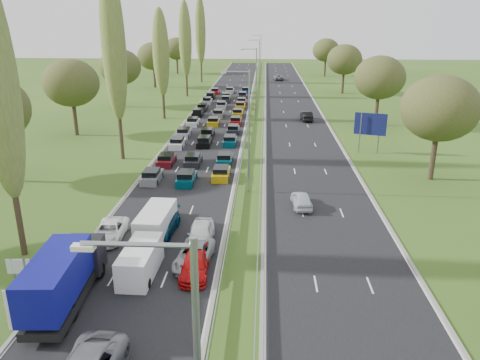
# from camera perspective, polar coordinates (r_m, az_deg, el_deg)

# --- Properties ---
(ground) EXTENTS (260.00, 260.00, 0.00)m
(ground) POSITION_cam_1_polar(r_m,az_deg,el_deg) (82.53, 1.97, 7.54)
(ground) COLOR #345019
(ground) RESTS_ON ground
(near_carriageway) EXTENTS (10.50, 215.00, 0.04)m
(near_carriageway) POSITION_cam_1_polar(r_m,az_deg,el_deg) (85.36, -2.57, 7.92)
(near_carriageway) COLOR black
(near_carriageway) RESTS_ON ground
(far_carriageway) EXTENTS (10.50, 215.00, 0.04)m
(far_carriageway) POSITION_cam_1_polar(r_m,az_deg,el_deg) (85.13, 6.60, 7.78)
(far_carriageway) COLOR black
(far_carriageway) RESTS_ON ground
(central_reservation) EXTENTS (2.36, 215.00, 0.32)m
(central_reservation) POSITION_cam_1_polar(r_m,az_deg,el_deg) (84.87, 2.01, 8.24)
(central_reservation) COLOR gray
(central_reservation) RESTS_ON ground
(lamp_columns) EXTENTS (0.18, 140.18, 12.00)m
(lamp_columns) POSITION_cam_1_polar(r_m,az_deg,el_deg) (79.57, 1.99, 11.49)
(lamp_columns) COLOR gray
(lamp_columns) RESTS_ON ground
(poplar_row) EXTENTS (2.80, 127.80, 22.44)m
(poplar_row) POSITION_cam_1_polar(r_m,az_deg,el_deg) (71.33, -11.57, 15.42)
(poplar_row) COLOR #2D2116
(poplar_row) RESTS_ON ground
(woodland_left) EXTENTS (8.00, 166.00, 11.10)m
(woodland_left) POSITION_cam_1_polar(r_m,az_deg,el_deg) (69.93, -20.94, 10.63)
(woodland_left) COLOR #2D2116
(woodland_left) RESTS_ON ground
(woodland_right) EXTENTS (8.00, 153.00, 11.10)m
(woodland_right) POSITION_cam_1_polar(r_m,az_deg,el_deg) (70.45, 18.19, 10.99)
(woodland_right) COLOR #2D2116
(woodland_right) RESTS_ON ground
(traffic_queue_fill) EXTENTS (9.09, 68.29, 0.80)m
(traffic_queue_fill) POSITION_cam_1_polar(r_m,az_deg,el_deg) (80.27, -2.92, 7.52)
(traffic_queue_fill) COLOR slate
(traffic_queue_fill) RESTS_ON ground
(near_car_2) EXTENTS (2.40, 4.88, 1.33)m
(near_car_2) POSITION_cam_1_polar(r_m,az_deg,el_deg) (38.19, -15.60, -6.00)
(near_car_2) COLOR white
(near_car_2) RESTS_ON near_carriageway
(near_car_7) EXTENTS (2.55, 5.51, 1.56)m
(near_car_7) POSITION_cam_1_polar(r_m,az_deg,el_deg) (38.05, -9.57, -5.44)
(near_car_7) COLOR #042B44
(near_car_7) RESTS_ON near_carriageway
(near_car_8) EXTENTS (1.86, 4.54, 1.54)m
(near_car_8) POSITION_cam_1_polar(r_m,az_deg,el_deg) (39.85, -9.26, -4.27)
(near_car_8) COLOR #ABAF0B
(near_car_8) RESTS_ON near_carriageway
(near_car_10) EXTENTS (2.70, 5.13, 1.38)m
(near_car_10) POSITION_cam_1_polar(r_m,az_deg,el_deg) (33.38, -5.60, -9.08)
(near_car_10) COLOR #9FA2A8
(near_car_10) RESTS_ON near_carriageway
(near_car_11) EXTENTS (2.04, 4.57, 1.30)m
(near_car_11) POSITION_cam_1_polar(r_m,az_deg,el_deg) (32.12, -5.54, -10.35)
(near_car_11) COLOR #B80B0D
(near_car_11) RESTS_ON near_carriageway
(near_car_12) EXTENTS (1.99, 4.76, 1.61)m
(near_car_12) POSITION_cam_1_polar(r_m,az_deg,el_deg) (36.19, -4.81, -6.51)
(near_car_12) COLOR silver
(near_car_12) RESTS_ON near_carriageway
(far_car_0) EXTENTS (1.95, 4.27, 1.42)m
(far_car_0) POSITION_cam_1_polar(r_m,az_deg,el_deg) (43.25, 7.52, -2.37)
(far_car_0) COLOR silver
(far_car_0) RESTS_ON far_carriageway
(far_car_1) EXTENTS (1.95, 4.87, 1.57)m
(far_car_1) POSITION_cam_1_polar(r_m,az_deg,el_deg) (81.15, 8.11, 7.75)
(far_car_1) COLOR black
(far_car_1) RESTS_ON far_carriageway
(far_car_2) EXTENTS (2.89, 5.69, 1.54)m
(far_car_2) POSITION_cam_1_polar(r_m,az_deg,el_deg) (136.50, 4.70, 12.37)
(far_car_2) COLOR slate
(far_car_2) RESTS_ON far_carriageway
(blue_lorry) EXTENTS (2.37, 8.54, 3.61)m
(blue_lorry) POSITION_cam_1_polar(r_m,az_deg,el_deg) (30.22, -20.70, -10.99)
(blue_lorry) COLOR black
(blue_lorry) RESTS_ON near_carriageway
(white_van_front) EXTENTS (2.00, 5.11, 2.05)m
(white_van_front) POSITION_cam_1_polar(r_m,az_deg,el_deg) (32.62, -11.95, -9.46)
(white_van_front) COLOR white
(white_van_front) RESTS_ON near_carriageway
(white_van_rear) EXTENTS (2.17, 5.54, 2.23)m
(white_van_rear) POSITION_cam_1_polar(r_m,az_deg,el_deg) (37.85, -10.11, -5.04)
(white_van_rear) COLOR white
(white_van_rear) RESTS_ON near_carriageway
(info_sign) EXTENTS (1.50, 0.20, 2.10)m
(info_sign) POSITION_cam_1_polar(r_m,az_deg,el_deg) (33.21, -25.33, -9.84)
(info_sign) COLOR gray
(info_sign) RESTS_ON ground
(direction_sign) EXTENTS (3.84, 1.31, 5.20)m
(direction_sign) POSITION_cam_1_polar(r_m,az_deg,el_deg) (61.93, 15.59, 6.37)
(direction_sign) COLOR gray
(direction_sign) RESTS_ON ground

